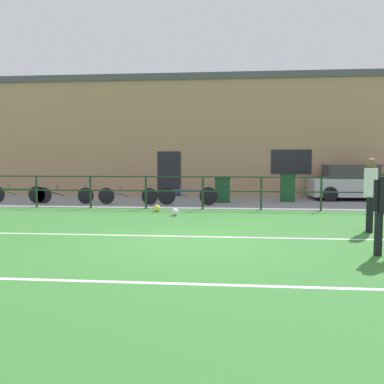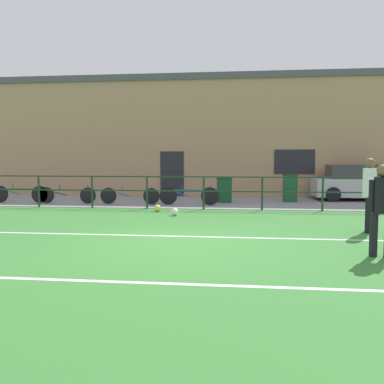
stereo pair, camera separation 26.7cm
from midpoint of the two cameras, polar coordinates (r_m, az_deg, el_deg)
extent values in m
cube|color=#387A33|center=(8.82, -1.10, -7.06)|extent=(60.00, 44.00, 0.04)
cube|color=white|center=(9.60, -0.44, -5.98)|extent=(36.00, 0.11, 0.00)
cube|color=white|center=(6.11, -4.80, -12.08)|extent=(36.00, 0.11, 0.00)
cube|color=gray|center=(17.19, 2.77, -1.34)|extent=(48.00, 5.00, 0.02)
cylinder|color=#193823|center=(16.27, -19.46, 0.09)|extent=(0.07, 0.07, 1.15)
cylinder|color=#193823|center=(15.50, -12.81, 0.02)|extent=(0.07, 0.07, 1.15)
cylinder|color=#193823|center=(14.95, -5.56, -0.05)|extent=(0.07, 0.07, 1.15)
cylinder|color=#193823|center=(14.65, 2.10, -0.12)|extent=(0.07, 0.07, 1.15)
cylinder|color=#193823|center=(14.63, 9.93, -0.19)|extent=(0.07, 0.07, 1.15)
cylinder|color=#193823|center=(14.87, 17.65, -0.26)|extent=(0.07, 0.07, 1.15)
cube|color=#193823|center=(14.62, 2.11, 2.04)|extent=(36.00, 0.04, 0.04)
cube|color=#193823|center=(14.65, 2.10, 0.11)|extent=(36.00, 0.04, 0.04)
cube|color=tan|center=(20.81, 3.51, 7.04)|extent=(28.00, 2.40, 5.37)
cube|color=#232328|center=(19.80, -2.32, 2.44)|extent=(1.10, 0.04, 2.10)
cube|color=#232328|center=(19.70, 13.99, 3.96)|extent=(1.80, 0.04, 1.10)
cube|color=#4C4C51|center=(21.13, 3.55, 14.75)|extent=(28.00, 2.56, 0.30)
cylinder|color=black|center=(8.29, 24.07, -5.29)|extent=(0.14, 0.14, 0.78)
cylinder|color=black|center=(8.23, 25.07, -0.40)|extent=(0.29, 0.29, 0.64)
sphere|color=brown|center=(8.21, 25.17, 2.61)|extent=(0.22, 0.22, 0.22)
cylinder|color=black|center=(8.20, 23.86, -0.50)|extent=(0.10, 0.10, 0.58)
cylinder|color=black|center=(11.09, 23.27, -2.76)|extent=(0.15, 0.15, 0.84)
cylinder|color=black|center=(10.83, 23.30, -2.92)|extent=(0.15, 0.15, 0.84)
cylinder|color=white|center=(10.89, 23.41, 1.15)|extent=(0.31, 0.31, 0.69)
sphere|color=brown|center=(10.88, 23.48, 3.59)|extent=(0.24, 0.24, 0.24)
cylinder|color=white|center=(11.08, 23.38, 1.10)|extent=(0.11, 0.11, 0.62)
cylinder|color=white|center=(10.71, 23.43, 1.00)|extent=(0.11, 0.11, 0.62)
sphere|color=white|center=(13.07, -1.73, -2.69)|extent=(0.23, 0.23, 0.23)
sphere|color=#E5E04C|center=(14.09, -4.12, -2.18)|extent=(0.23, 0.23, 0.23)
cube|color=#B7B7BC|center=(19.21, 22.25, 0.59)|extent=(3.96, 1.81, 0.75)
cube|color=#373738|center=(19.13, 21.73, 2.56)|extent=(2.38, 1.52, 0.57)
cylinder|color=black|center=(18.06, 18.84, -0.30)|extent=(0.60, 0.18, 0.60)
cylinder|color=black|center=(19.76, 17.79, 0.11)|extent=(0.60, 0.18, 0.60)
cylinder|color=black|center=(16.04, -2.75, -0.50)|extent=(0.68, 0.04, 0.68)
cylinder|color=black|center=(15.85, 2.91, -0.56)|extent=(0.68, 0.04, 0.68)
cube|color=#234C99|center=(15.91, 0.06, 0.26)|extent=(1.24, 0.04, 0.04)
cube|color=#234C99|center=(15.97, -1.35, -0.12)|extent=(0.77, 0.03, 0.24)
cylinder|color=#234C99|center=(15.94, -0.93, 0.63)|extent=(0.03, 0.03, 0.20)
cylinder|color=#234C99|center=(15.83, 2.91, 0.49)|extent=(0.03, 0.03, 0.28)
cylinder|color=black|center=(16.58, -10.73, -0.50)|extent=(0.62, 0.04, 0.62)
cylinder|color=black|center=(16.16, -5.02, -0.57)|extent=(0.62, 0.04, 0.62)
cube|color=#234C99|center=(16.33, -7.92, 0.17)|extent=(1.31, 0.04, 0.04)
cube|color=#234C99|center=(16.45, -9.34, -0.17)|extent=(0.83, 0.03, 0.23)
cylinder|color=#234C99|center=(16.40, -8.92, 0.53)|extent=(0.03, 0.03, 0.20)
cylinder|color=#234C99|center=(16.14, -5.03, 0.39)|extent=(0.03, 0.03, 0.28)
cylinder|color=black|center=(18.40, -24.02, -0.25)|extent=(0.67, 0.04, 0.67)
cylinder|color=black|center=(17.61, -19.38, -0.31)|extent=(0.67, 0.04, 0.67)
cube|color=#1E6633|center=(17.98, -21.77, 0.41)|extent=(1.29, 0.04, 0.04)
cube|color=#1E6633|center=(18.19, -22.91, 0.07)|extent=(0.81, 0.03, 0.24)
cylinder|color=#1E6633|center=(18.11, -22.59, 0.73)|extent=(0.03, 0.03, 0.20)
cylinder|color=#1E6633|center=(17.59, -19.40, 0.62)|extent=(0.03, 0.03, 0.28)
cylinder|color=black|center=(17.50, -18.57, -0.40)|extent=(0.63, 0.04, 0.63)
cylinder|color=black|center=(16.85, -13.38, -0.47)|extent=(0.63, 0.04, 0.63)
cube|color=black|center=(17.14, -16.04, 0.25)|extent=(1.31, 0.04, 0.04)
cube|color=black|center=(17.31, -17.32, -0.08)|extent=(0.83, 0.03, 0.23)
cylinder|color=black|center=(17.25, -16.95, 0.58)|extent=(0.03, 0.03, 0.20)
cylinder|color=black|center=(16.83, -13.40, 0.46)|extent=(0.03, 0.03, 0.28)
cube|color=#194C28|center=(17.56, 13.47, 0.39)|extent=(0.54, 0.45, 1.03)
cube|color=#143D20|center=(17.53, 13.50, 2.21)|extent=(0.57, 0.48, 0.08)
cube|color=#194C28|center=(16.93, 4.83, 0.16)|extent=(0.58, 0.49, 0.92)
cube|color=#143D20|center=(16.90, 4.84, 1.85)|extent=(0.62, 0.52, 0.08)
camera|label=1|loc=(0.13, -89.42, 0.04)|focal=39.67mm
camera|label=2|loc=(0.13, 90.58, -0.04)|focal=39.67mm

